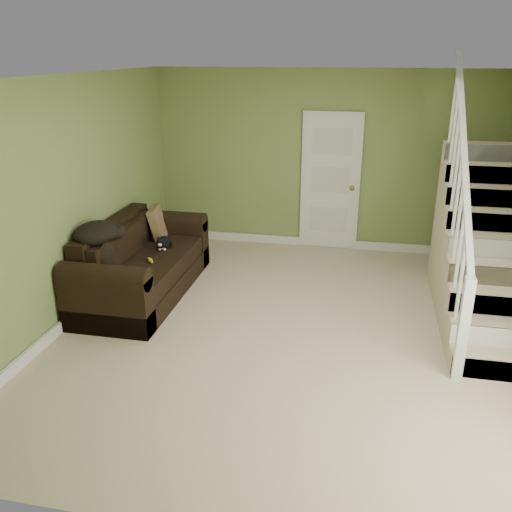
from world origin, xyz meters
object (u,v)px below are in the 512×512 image
at_px(sofa, 140,267).
at_px(cat, 163,243).
at_px(side_table, 148,245).
at_px(banana, 150,260).

bearing_deg(sofa, cat, 58.62).
xyz_separation_m(sofa, side_table, (-0.26, 0.88, -0.04)).
relative_size(side_table, banana, 4.90).
xyz_separation_m(sofa, banana, (0.21, -0.16, 0.17)).
distance_m(sofa, cat, 0.43).
bearing_deg(side_table, sofa, -73.55).
bearing_deg(side_table, banana, -65.81).
bearing_deg(banana, side_table, 75.16).
distance_m(cat, banana, 0.48).
height_order(side_table, banana, side_table).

